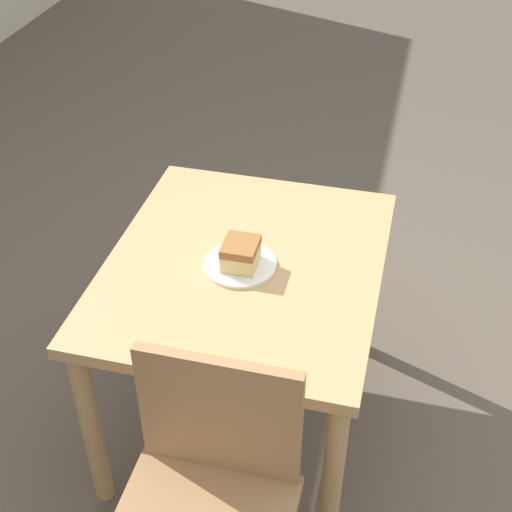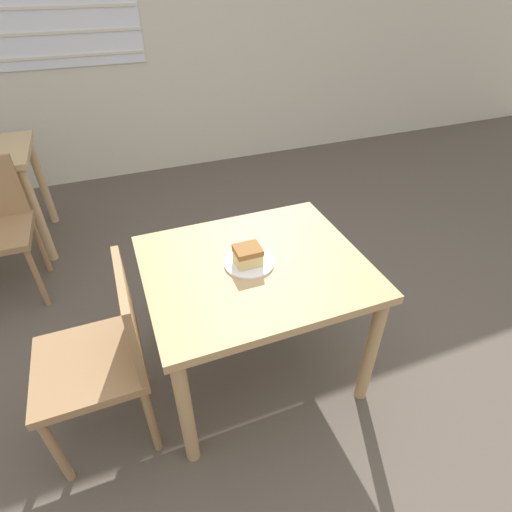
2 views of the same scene
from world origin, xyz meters
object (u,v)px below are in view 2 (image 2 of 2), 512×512
dining_table_near (255,281)px  plate (249,263)px  cake_slice (248,255)px  chair_near_window (104,354)px

dining_table_near → plate: plate is taller
dining_table_near → plate: bearing=162.1°
dining_table_near → cake_slice: (-0.03, 0.00, 0.15)m
chair_near_window → plate: 0.72m
dining_table_near → cake_slice: 0.16m
chair_near_window → dining_table_near: bearing=96.8°
dining_table_near → plate: 0.11m
chair_near_window → cake_slice: size_ratio=7.56×
chair_near_window → plate: bearing=97.7°
dining_table_near → plate: size_ratio=4.39×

